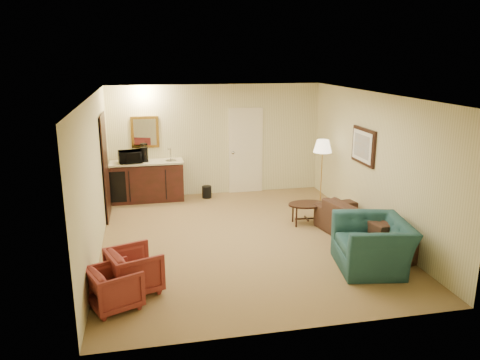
% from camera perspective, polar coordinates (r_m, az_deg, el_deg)
% --- Properties ---
extents(ground, '(6.00, 6.00, 0.00)m').
position_cam_1_polar(ground, '(8.62, 0.32, -7.16)').
color(ground, '#9A7C4E').
rests_on(ground, ground).
extents(room_walls, '(5.02, 6.01, 2.61)m').
position_cam_1_polar(room_walls, '(8.85, -1.32, 5.02)').
color(room_walls, beige).
rests_on(room_walls, ground).
extents(wetbar_cabinet, '(1.64, 0.58, 0.92)m').
position_cam_1_polar(wetbar_cabinet, '(10.89, -11.21, -0.13)').
color(wetbar_cabinet, '#3C1513').
rests_on(wetbar_cabinet, ground).
extents(sofa, '(1.08, 2.30, 0.87)m').
position_cam_1_polar(sofa, '(8.62, 15.37, -4.65)').
color(sofa, black).
rests_on(sofa, ground).
extents(teal_armchair, '(0.95, 1.30, 1.05)m').
position_cam_1_polar(teal_armchair, '(7.61, 15.93, -6.64)').
color(teal_armchair, '#214E54').
rests_on(teal_armchair, ground).
extents(rose_chair_near, '(0.77, 0.79, 0.63)m').
position_cam_1_polar(rose_chair_near, '(6.53, -15.04, -12.31)').
color(rose_chair_near, maroon).
rests_on(rose_chair_near, ground).
extents(rose_chair_far, '(0.82, 0.85, 0.69)m').
position_cam_1_polar(rose_chair_far, '(6.86, -12.77, -10.46)').
color(rose_chair_far, maroon).
rests_on(rose_chair_far, ground).
extents(coffee_table, '(0.78, 0.56, 0.43)m').
position_cam_1_polar(coffee_table, '(9.36, 8.12, -4.08)').
color(coffee_table, black).
rests_on(coffee_table, ground).
extents(floor_lamp, '(0.43, 0.43, 1.50)m').
position_cam_1_polar(floor_lamp, '(10.37, 9.90, 0.82)').
color(floor_lamp, gold).
rests_on(floor_lamp, ground).
extents(waste_bin, '(0.29, 0.29, 0.28)m').
position_cam_1_polar(waste_bin, '(11.00, -4.07, -1.46)').
color(waste_bin, black).
rests_on(waste_bin, ground).
extents(microwave, '(0.53, 0.35, 0.34)m').
position_cam_1_polar(microwave, '(10.69, -13.26, 2.93)').
color(microwave, black).
rests_on(microwave, wetbar_cabinet).
extents(coffee_maker, '(0.20, 0.20, 0.33)m').
position_cam_1_polar(coffee_maker, '(10.75, -11.61, 3.07)').
color(coffee_maker, black).
rests_on(coffee_maker, wetbar_cabinet).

